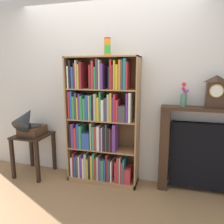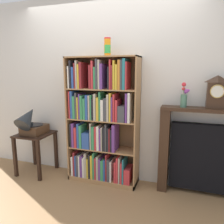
# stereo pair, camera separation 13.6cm
# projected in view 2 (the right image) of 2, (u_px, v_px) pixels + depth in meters

# --- Properties ---
(ground_plane) EXTENTS (8.12, 6.40, 0.02)m
(ground_plane) POSITION_uv_depth(u_px,v_px,m) (100.00, 184.00, 3.04)
(ground_plane) COLOR #997047
(wall_back) EXTENTS (5.12, 0.08, 2.60)m
(wall_back) POSITION_uv_depth(u_px,v_px,m) (117.00, 90.00, 3.04)
(wall_back) COLOR silver
(wall_back) RESTS_ON ground
(bookshelf) EXTENTS (0.99, 0.32, 1.76)m
(bookshelf) POSITION_uv_depth(u_px,v_px,m) (100.00, 126.00, 3.00)
(bookshelf) COLOR #A87A4C
(bookshelf) RESTS_ON ground
(cup_stack) EXTENTS (0.09, 0.09, 0.23)m
(cup_stack) POSITION_uv_depth(u_px,v_px,m) (107.00, 47.00, 2.77)
(cup_stack) COLOR orange
(cup_stack) RESTS_ON bookshelf
(side_table_left) EXTENTS (0.48, 0.50, 0.63)m
(side_table_left) POSITION_uv_depth(u_px,v_px,m) (36.00, 143.00, 3.31)
(side_table_left) COLOR black
(side_table_left) RESTS_ON ground
(gramophone) EXTENTS (0.31, 0.50, 0.48)m
(gramophone) POSITION_uv_depth(u_px,v_px,m) (31.00, 122.00, 3.18)
(gramophone) COLOR #472D1C
(gramophone) RESTS_ON side_table_left
(fireplace_mantel) EXTENTS (1.18, 0.23, 1.13)m
(fireplace_mantel) POSITION_uv_depth(u_px,v_px,m) (208.00, 154.00, 2.68)
(fireplace_mantel) COLOR #382316
(fireplace_mantel) RESTS_ON ground
(mantel_clock) EXTENTS (0.21, 0.12, 0.39)m
(mantel_clock) POSITION_uv_depth(u_px,v_px,m) (217.00, 92.00, 2.50)
(mantel_clock) COLOR #382316
(mantel_clock) RESTS_ON fireplace_mantel
(flower_vase) EXTENTS (0.10, 0.15, 0.31)m
(flower_vase) POSITION_uv_depth(u_px,v_px,m) (184.00, 97.00, 2.63)
(flower_vase) COLOR #4C7A60
(flower_vase) RESTS_ON fireplace_mantel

